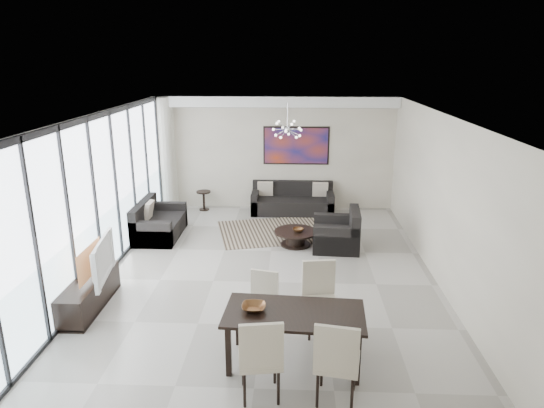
# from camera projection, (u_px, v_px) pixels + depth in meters

# --- Properties ---
(room_shell) EXTENTS (6.00, 9.00, 2.90)m
(room_shell) POSITION_uv_depth(u_px,v_px,m) (294.00, 204.00, 8.13)
(room_shell) COLOR #A8A39B
(room_shell) RESTS_ON ground
(window_wall) EXTENTS (0.37, 8.95, 2.90)m
(window_wall) POSITION_uv_depth(u_px,v_px,m) (100.00, 201.00, 8.27)
(window_wall) COLOR silver
(window_wall) RESTS_ON floor
(soffit) EXTENTS (5.98, 0.40, 0.26)m
(soffit) POSITION_uv_depth(u_px,v_px,m) (276.00, 102.00, 11.88)
(soffit) COLOR white
(soffit) RESTS_ON room_shell
(painting) EXTENTS (1.68, 0.04, 0.98)m
(painting) POSITION_uv_depth(u_px,v_px,m) (296.00, 146.00, 12.35)
(painting) COLOR #A53417
(painting) RESTS_ON room_shell
(chandelier) EXTENTS (0.66, 0.66, 0.71)m
(chandelier) POSITION_uv_depth(u_px,v_px,m) (287.00, 129.00, 10.27)
(chandelier) COLOR silver
(chandelier) RESTS_ON room_shell
(rug) EXTENTS (2.75, 2.35, 0.01)m
(rug) POSITION_uv_depth(u_px,v_px,m) (273.00, 231.00, 11.06)
(rug) COLOR black
(rug) RESTS_ON floor
(coffee_table) EXTENTS (0.91, 0.91, 0.32)m
(coffee_table) POSITION_uv_depth(u_px,v_px,m) (296.00, 237.00, 10.22)
(coffee_table) COLOR black
(coffee_table) RESTS_ON floor
(bowl_coffee) EXTENTS (0.25, 0.25, 0.07)m
(bowl_coffee) POSITION_uv_depth(u_px,v_px,m) (298.00, 230.00, 10.13)
(bowl_coffee) COLOR brown
(bowl_coffee) RESTS_ON coffee_table
(sofa_main) EXTENTS (2.07, 0.85, 0.75)m
(sofa_main) POSITION_uv_depth(u_px,v_px,m) (292.00, 203.00, 12.37)
(sofa_main) COLOR black
(sofa_main) RESTS_ON floor
(loveseat) EXTENTS (0.88, 1.57, 0.79)m
(loveseat) POSITION_uv_depth(u_px,v_px,m) (158.00, 225.00, 10.71)
(loveseat) COLOR black
(loveseat) RESTS_ON floor
(armchair) EXTENTS (0.99, 1.04, 0.83)m
(armchair) POSITION_uv_depth(u_px,v_px,m) (338.00, 235.00, 10.04)
(armchair) COLOR black
(armchair) RESTS_ON floor
(side_table) EXTENTS (0.37, 0.37, 0.50)m
(side_table) POSITION_uv_depth(u_px,v_px,m) (204.00, 197.00, 12.53)
(side_table) COLOR black
(side_table) RESTS_ON floor
(tv_console) EXTENTS (0.44, 1.55, 0.48)m
(tv_console) POSITION_uv_depth(u_px,v_px,m) (89.00, 294.00, 7.64)
(tv_console) COLOR black
(tv_console) RESTS_ON floor
(television) EXTENTS (0.31, 1.15, 0.66)m
(television) POSITION_uv_depth(u_px,v_px,m) (96.00, 260.00, 7.50)
(television) COLOR gray
(television) RESTS_ON tv_console
(dining_table) EXTENTS (1.82, 1.00, 0.74)m
(dining_table) POSITION_uv_depth(u_px,v_px,m) (294.00, 318.00, 6.13)
(dining_table) COLOR black
(dining_table) RESTS_ON floor
(dining_chair_sw) EXTENTS (0.56, 0.56, 1.07)m
(dining_chair_sw) POSITION_uv_depth(u_px,v_px,m) (261.00, 354.00, 5.45)
(dining_chair_sw) COLOR beige
(dining_chair_sw) RESTS_ON floor
(dining_chair_se) EXTENTS (0.57, 0.57, 1.07)m
(dining_chair_se) POSITION_uv_depth(u_px,v_px,m) (337.00, 358.00, 5.38)
(dining_chair_se) COLOR beige
(dining_chair_se) RESTS_ON floor
(dining_chair_nw) EXTENTS (0.49, 0.49, 0.89)m
(dining_chair_nw) POSITION_uv_depth(u_px,v_px,m) (263.00, 298.00, 6.96)
(dining_chair_nw) COLOR beige
(dining_chair_nw) RESTS_ON floor
(dining_chair_ne) EXTENTS (0.54, 0.54, 1.04)m
(dining_chair_ne) POSITION_uv_depth(u_px,v_px,m) (320.00, 292.00, 6.94)
(dining_chair_ne) COLOR beige
(dining_chair_ne) RESTS_ON floor
(bowl_dining) EXTENTS (0.31, 0.31, 0.08)m
(bowl_dining) POSITION_uv_depth(u_px,v_px,m) (254.00, 307.00, 6.15)
(bowl_dining) COLOR brown
(bowl_dining) RESTS_ON dining_table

